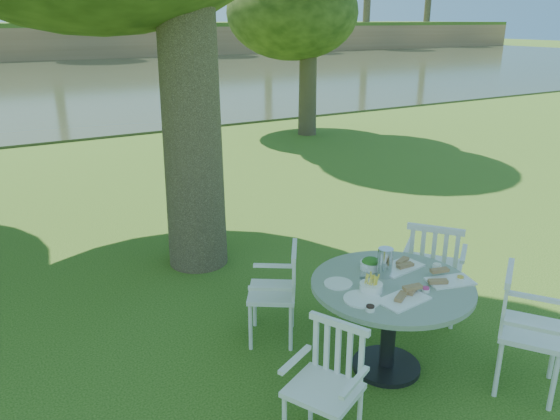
% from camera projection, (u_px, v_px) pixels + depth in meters
% --- Properties ---
extents(ground, '(140.00, 140.00, 0.00)m').
position_uv_depth(ground, '(289.00, 290.00, 5.85)').
color(ground, '#21420D').
rests_on(ground, ground).
extents(table, '(1.28, 1.28, 0.79)m').
position_uv_depth(table, '(391.00, 302.00, 4.34)').
color(table, black).
rests_on(table, ground).
extents(chair_ne, '(0.68, 0.69, 1.00)m').
position_uv_depth(chair_ne, '(433.00, 264.00, 5.10)').
color(chair_ne, white).
rests_on(chair_ne, ground).
extents(chair_nw, '(0.60, 0.60, 0.89)m').
position_uv_depth(chair_nw, '(282.00, 286.00, 4.81)').
color(chair_nw, white).
rests_on(chair_nw, ground).
extents(chair_sw, '(0.56, 0.58, 0.87)m').
position_uv_depth(chair_sw, '(330.00, 375.00, 3.62)').
color(chair_sw, white).
rests_on(chair_sw, ground).
extents(chair_se, '(0.66, 0.65, 0.97)m').
position_uv_depth(chair_se, '(519.00, 321.00, 4.17)').
color(chair_se, white).
rests_on(chair_se, ground).
extents(tableware, '(1.12, 0.77, 0.24)m').
position_uv_depth(tableware, '(385.00, 275.00, 4.30)').
color(tableware, white).
rests_on(tableware, table).
extents(river, '(100.00, 28.00, 0.12)m').
position_uv_depth(river, '(25.00, 84.00, 24.59)').
color(river, '#2C341E').
rests_on(river, ground).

